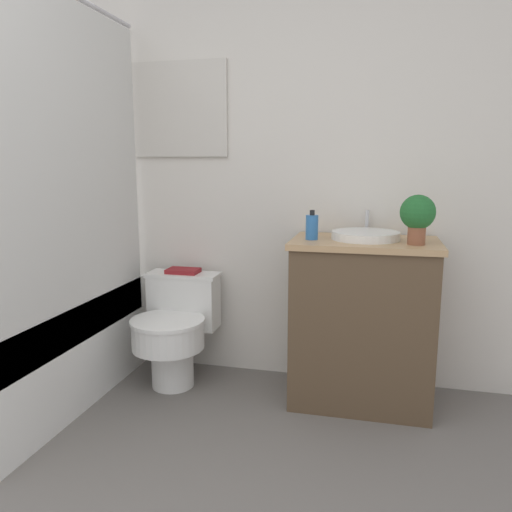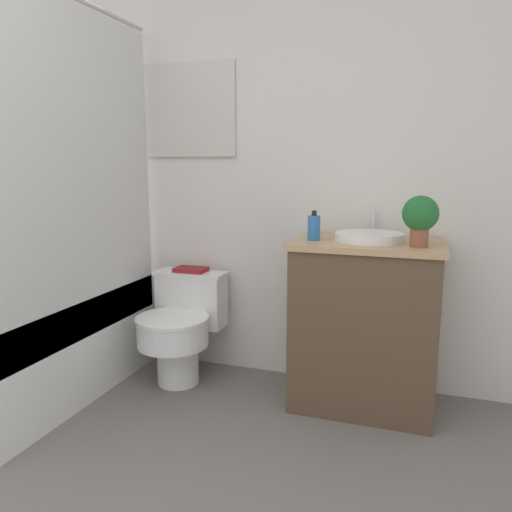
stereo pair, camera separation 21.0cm
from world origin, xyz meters
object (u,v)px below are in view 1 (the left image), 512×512
at_px(sink, 365,235).
at_px(book_on_tank, 183,271).
at_px(soap_bottle, 312,227).
at_px(toilet, 175,328).
at_px(potted_plant, 418,215).

height_order(sink, book_on_tank, sink).
relative_size(soap_bottle, book_on_tank, 0.81).
bearing_deg(soap_bottle, book_on_tank, 167.86).
distance_m(toilet, sink, 1.15).
relative_size(toilet, book_on_tank, 3.32).
bearing_deg(toilet, sink, 2.53).
relative_size(soap_bottle, potted_plant, 0.63).
distance_m(potted_plant, book_on_tank, 1.32).
xyz_separation_m(sink, potted_plant, (0.23, -0.11, 0.12)).
bearing_deg(book_on_tank, potted_plant, -9.49).
distance_m(soap_bottle, book_on_tank, 0.83).
xyz_separation_m(sink, book_on_tank, (-1.02, 0.10, -0.25)).
bearing_deg(potted_plant, toilet, 176.89).
bearing_deg(soap_bottle, sink, 14.37).
bearing_deg(potted_plant, soap_bottle, 174.64).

